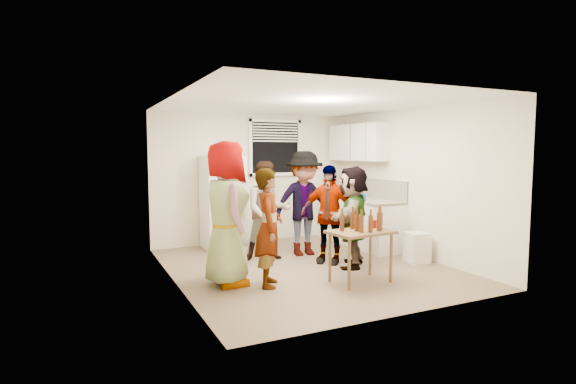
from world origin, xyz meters
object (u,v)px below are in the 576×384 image
guest_back_left (268,259)px  refrigerator (223,202)px  trash_bin (417,247)px  guest_black (328,262)px  serving_table (360,282)px  guest_back_right (304,255)px  blue_cup (363,201)px  guest_orange (352,266)px  beer_bottle_counter (362,199)px  red_cup (374,228)px  wine_bottle (334,193)px  guest_stripe (269,286)px  beer_bottle_table (379,231)px  kettle (354,197)px  guest_grey (227,284)px

guest_back_left → refrigerator: bearing=120.4°
trash_bin → guest_black: (-1.30, 0.59, -0.25)m
serving_table → guest_back_left: bearing=110.4°
serving_table → guest_back_left: size_ratio=0.52×
guest_back_right → guest_back_left: bearing=-171.2°
serving_table → guest_back_right: (0.06, 1.77, 0.00)m
blue_cup → guest_black: bearing=-154.5°
guest_back_left → guest_orange: bearing=-32.3°
beer_bottle_counter → blue_cup: beer_bottle_counter is taller
guest_back_right → red_cup: bearing=-77.1°
blue_cup → wine_bottle: bearing=78.5°
red_cup → guest_orange: red_cup is taller
beer_bottle_counter → serving_table: (-1.31, -1.88, -0.90)m
beer_bottle_counter → guest_orange: size_ratio=0.14×
wine_bottle → blue_cup: size_ratio=2.37×
trash_bin → guest_black: bearing=155.5°
trash_bin → red_cup: red_cup is taller
beer_bottle_counter → serving_table: bearing=-125.0°
wine_bottle → serving_table: wine_bottle is taller
serving_table → guest_stripe: serving_table is taller
beer_bottle_table → guest_back_right: 2.03m
wine_bottle → beer_bottle_counter: 1.26m
beer_bottle_table → guest_black: (-0.05, 1.25, -0.71)m
guest_stripe → guest_back_right: bearing=-17.5°
refrigerator → guest_stripe: refrigerator is taller
guest_black → serving_table: bearing=-49.5°
beer_bottle_counter → kettle: bearing=81.6°
trash_bin → guest_grey: trash_bin is taller
red_cup → guest_grey: (-1.96, 0.58, -0.71)m
beer_bottle_counter → guest_stripe: bearing=-149.1°
beer_bottle_counter → trash_bin: size_ratio=0.45×
guest_orange → guest_grey: bearing=-47.9°
kettle → guest_back_right: size_ratio=0.12×
red_cup → guest_back_right: red_cup is taller
refrigerator → beer_bottle_counter: (2.35, -1.02, 0.05)m
blue_cup → guest_black: size_ratio=0.08×
trash_bin → guest_stripe: (-2.64, -0.15, -0.25)m
wine_bottle → trash_bin: size_ratio=0.65×
guest_stripe → guest_orange: size_ratio=1.00×
refrigerator → trash_bin: (2.49, -2.37, -0.60)m
red_cup → guest_grey: red_cup is taller
wine_bottle → guest_back_right: wine_bottle is taller
refrigerator → red_cup: 3.09m
kettle → beer_bottle_table: bearing=-101.9°
beer_bottle_counter → guest_grey: (-2.98, -1.19, -0.90)m
beer_bottle_counter → guest_stripe: beer_bottle_counter is taller
red_cup → guest_black: bearing=97.8°
serving_table → guest_back_right: size_ratio=0.47×
trash_bin → guest_orange: size_ratio=0.31×
refrigerator → serving_table: size_ratio=2.02×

